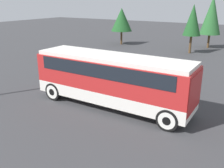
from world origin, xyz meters
The scene contains 7 objects.
ground_plane centered at (0.00, 0.00, 0.00)m, with size 120.00×120.00×0.00m, color #38383A.
tour_bus centered at (0.10, 0.00, 1.90)m, with size 9.66×2.61×3.14m.
parked_car_near centered at (-2.67, 5.07, 0.72)m, with size 4.67×1.95×1.46m.
parked_car_mid centered at (-0.18, 8.13, 0.67)m, with size 4.34×1.96×1.30m.
tree_left centered at (-0.33, 18.54, 3.90)m, with size 2.06×2.06×5.74m.
tree_center centered at (-10.59, 19.76, 3.50)m, with size 2.97×2.97×5.10m.
tree_right centered at (0.80, 23.41, 4.26)m, with size 2.64×2.64×6.74m.
Camera 1 is at (7.38, -11.95, 6.17)m, focal length 40.00 mm.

